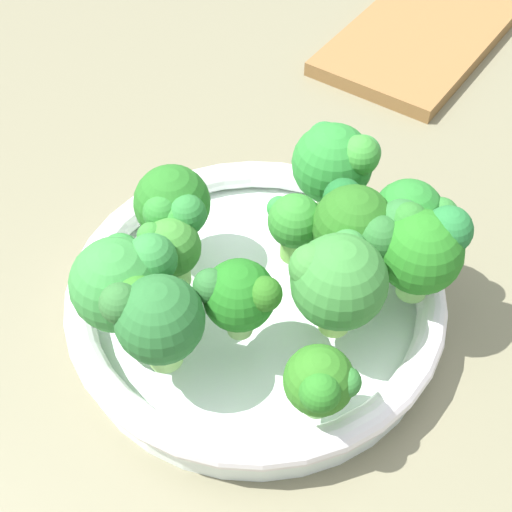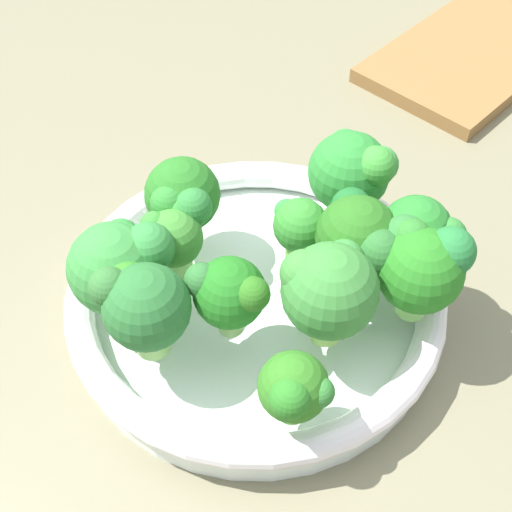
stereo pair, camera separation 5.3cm
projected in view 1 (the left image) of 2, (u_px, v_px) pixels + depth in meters
The scene contains 15 objects.
ground_plane at pixel (252, 318), 60.65cm from camera, with size 130.00×130.00×2.50cm, color #736E54.
bowl at pixel (256, 299), 57.66cm from camera, with size 29.14×29.14×4.20cm.
broccoli_floret_0 at pixel (239, 296), 50.10cm from camera, with size 5.47×5.20×6.52cm.
broccoli_floret_1 at pixel (173, 206), 55.63cm from camera, with size 5.85×6.79×7.05cm.
broccoli_floret_2 at pixel (154, 317), 48.26cm from camera, with size 6.45×6.42×7.56cm.
broccoli_floret_3 at pixel (321, 383), 46.49cm from camera, with size 4.61×4.83×5.50cm.
broccoli_floret_4 at pixel (420, 245), 52.27cm from camera, with size 6.70×7.14×7.73cm.
broccoli_floret_5 at pixel (122, 280), 50.89cm from camera, with size 7.74×7.08×7.28cm.
broccoli_floret_6 at pixel (356, 226), 53.82cm from camera, with size 6.11×7.53×7.45cm.
broccoli_floret_7 at pixel (336, 161), 58.79cm from camera, with size 6.75×6.89×7.38cm.
broccoli_floret_8 at pixel (171, 246), 53.69cm from camera, with size 4.43×4.99×6.01cm.
broccoli_floret_9 at pixel (337, 280), 49.88cm from camera, with size 6.65×6.65×8.24cm.
broccoli_floret_10 at pixel (410, 217), 54.81cm from camera, with size 5.90×5.41×6.97cm.
broccoli_floret_11 at pixel (295, 223), 55.30cm from camera, with size 4.14×4.48×5.87cm.
cutting_board at pixel (424, 33), 85.11cm from camera, with size 27.68×14.90×1.60cm, color brown.
Camera 1 is at (14.70, 33.34, 47.50)cm, focal length 52.12 mm.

